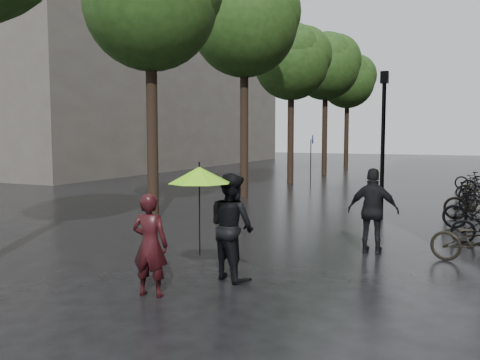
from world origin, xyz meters
The scene contains 10 objects.
ground centered at (0.00, 0.00, 0.00)m, with size 120.00×120.00×0.00m, color black.
bg_building centered at (-22.00, 28.00, 7.00)m, with size 16.00×30.00×14.00m, color #47423D.
street_trees centered at (-3.99, 15.91, 6.34)m, with size 4.33×34.03×8.91m.
person_burgundy centered at (-0.09, 1.07, 0.80)m, with size 0.58×0.38×1.59m, color black.
person_black centered at (0.65, 2.42, 0.91)m, with size 0.89×0.69×1.82m, color black.
lime_umbrella centered at (0.37, 1.80, 1.83)m, with size 1.03×1.03×1.52m.
pedestrian_walking centered at (2.49, 5.37, 0.89)m, with size 1.04×0.43×1.78m, color black.
parked_bicycles centered at (4.55, 12.26, 0.47)m, with size 1.99×15.19×1.04m.
lamp_post centered at (1.83, 10.54, 2.64)m, with size 0.22×0.22×4.35m.
cycle_sign centered at (-2.81, 18.55, 1.62)m, with size 0.13×0.45×2.45m.
Camera 1 is at (4.35, -5.27, 2.48)m, focal length 38.00 mm.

